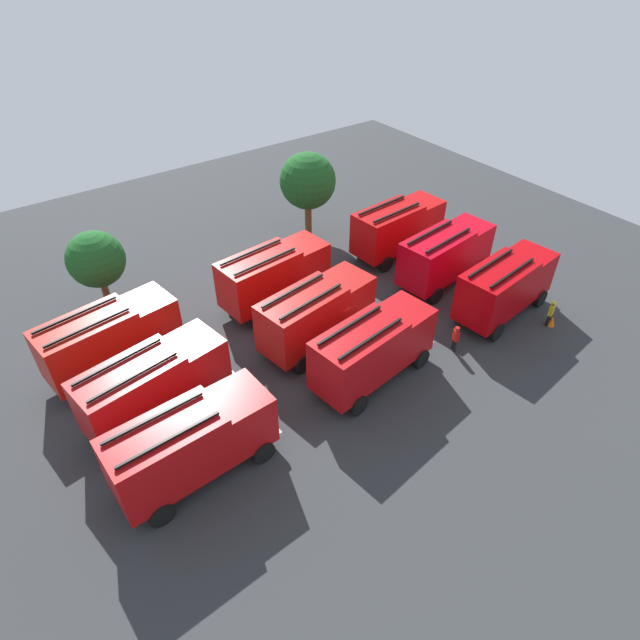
% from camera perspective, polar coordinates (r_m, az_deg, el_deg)
% --- Properties ---
extents(ground_plane, '(56.87, 56.87, 0.00)m').
position_cam_1_polar(ground_plane, '(30.62, -0.00, -2.06)').
color(ground_plane, '#2D3033').
extents(fire_truck_0, '(7.31, 3.03, 3.88)m').
position_cam_1_polar(fire_truck_0, '(23.25, -13.70, -12.71)').
color(fire_truck_0, '#B70E0F').
rests_on(fire_truck_0, ground).
extents(fire_truck_1, '(7.45, 3.48, 3.88)m').
position_cam_1_polar(fire_truck_1, '(26.90, 5.76, -3.01)').
color(fire_truck_1, '#B30C10').
rests_on(fire_truck_1, ground).
extents(fire_truck_2, '(7.43, 3.40, 3.88)m').
position_cam_1_polar(fire_truck_2, '(33.08, 19.44, 3.59)').
color(fire_truck_2, '#AF0308').
rests_on(fire_truck_2, ground).
extents(fire_truck_3, '(7.50, 3.69, 3.88)m').
position_cam_1_polar(fire_truck_3, '(26.11, -17.54, -6.57)').
color(fire_truck_3, '#B21414').
rests_on(fire_truck_3, ground).
extents(fire_truck_4, '(7.49, 3.62, 3.88)m').
position_cam_1_polar(fire_truck_4, '(29.05, -0.38, 0.83)').
color(fire_truck_4, '#AB120F').
rests_on(fire_truck_4, ground).
extents(fire_truck_5, '(7.43, 3.42, 3.88)m').
position_cam_1_polar(fire_truck_5, '(35.16, 13.44, 7.01)').
color(fire_truck_5, '#BB0312').
rests_on(fire_truck_5, ground).
extents(fire_truck_6, '(7.48, 3.58, 3.88)m').
position_cam_1_polar(fire_truck_6, '(29.52, -21.80, -1.72)').
color(fire_truck_6, '#B1160E').
rests_on(fire_truck_6, ground).
extents(fire_truck_7, '(7.41, 3.33, 3.88)m').
position_cam_1_polar(fire_truck_7, '(32.32, -5.00, 5.00)').
color(fire_truck_7, '#B70E0B').
rests_on(fire_truck_7, ground).
extents(fire_truck_8, '(7.35, 3.16, 3.88)m').
position_cam_1_polar(fire_truck_8, '(37.81, 8.42, 10.01)').
color(fire_truck_8, '#B3090A').
rests_on(fire_truck_8, ground).
extents(firefighter_0, '(0.47, 0.35, 1.68)m').
position_cam_1_polar(firefighter_0, '(33.91, 23.71, 0.76)').
color(firefighter_0, black).
rests_on(firefighter_0, ground).
extents(firefighter_1, '(0.40, 0.48, 1.63)m').
position_cam_1_polar(firefighter_1, '(30.25, 14.45, -1.87)').
color(firefighter_1, black).
rests_on(firefighter_1, ground).
extents(tree_0, '(3.37, 3.37, 5.22)m').
position_cam_1_polar(tree_0, '(33.67, -23.09, 6.03)').
color(tree_0, brown).
rests_on(tree_0, ground).
extents(tree_1, '(4.07, 4.07, 6.30)m').
position_cam_1_polar(tree_1, '(39.08, -1.34, 14.79)').
color(tree_1, brown).
rests_on(tree_1, ground).
extents(traffic_cone_0, '(0.48, 0.48, 0.68)m').
position_cam_1_polar(traffic_cone_0, '(34.31, 23.79, -0.06)').
color(traffic_cone_0, '#F2600C').
rests_on(traffic_cone_0, ground).
extents(traffic_cone_1, '(0.45, 0.45, 0.65)m').
position_cam_1_polar(traffic_cone_1, '(39.96, 5.31, 8.92)').
color(traffic_cone_1, '#F2600C').
rests_on(traffic_cone_1, ground).
extents(traffic_cone_2, '(0.41, 0.41, 0.59)m').
position_cam_1_polar(traffic_cone_2, '(31.10, 7.88, -1.03)').
color(traffic_cone_2, '#F2600C').
rests_on(traffic_cone_2, ground).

